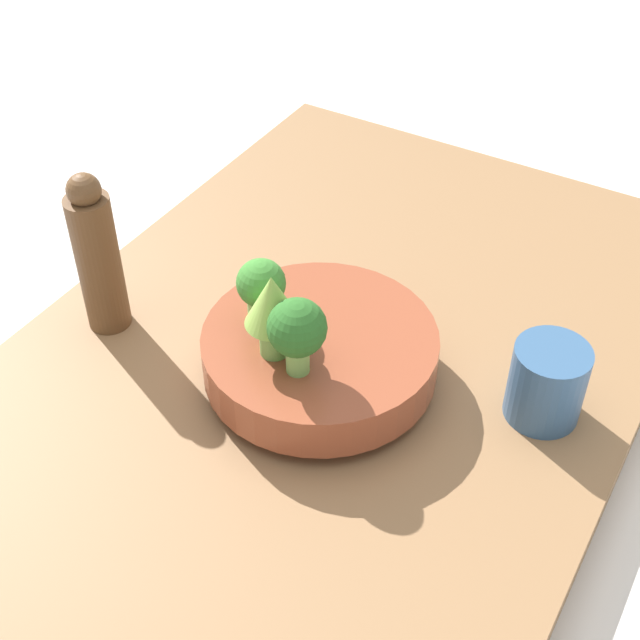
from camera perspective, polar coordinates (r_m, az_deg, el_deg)
name	(u,v)px	position (r m, az deg, el deg)	size (l,w,h in m)	color
ground_plane	(328,383)	(0.95, 0.50, -4.08)	(6.00, 6.00, 0.00)	silver
table	(328,369)	(0.94, 0.51, -3.18)	(0.91, 0.61, 0.04)	olive
bowl	(320,354)	(0.87, 0.00, -2.18)	(0.23, 0.23, 0.06)	brown
broccoli_floret_right	(297,330)	(0.79, -1.48, -0.67)	(0.05, 0.05, 0.08)	#7AB256
broccoli_floret_front	(261,287)	(0.85, -3.78, 2.09)	(0.05, 0.05, 0.07)	#7AB256
romanesco_piece_near	(272,306)	(0.80, -3.07, 0.89)	(0.05, 0.05, 0.09)	#6BA34C
cup	(547,383)	(0.86, 14.32, -3.91)	(0.07, 0.07, 0.08)	#33567F
pepper_mill	(97,256)	(0.93, -14.06, 3.98)	(0.05, 0.05, 0.19)	brown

